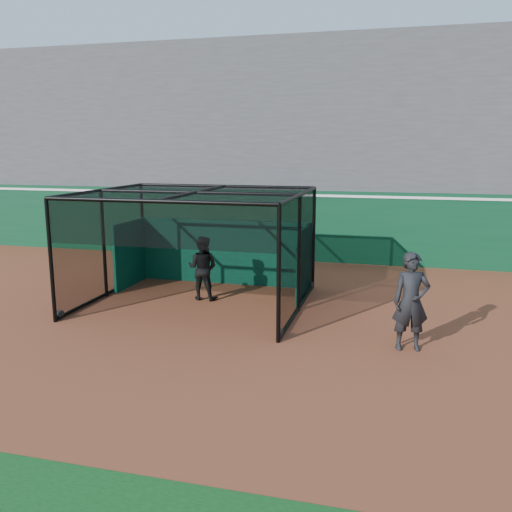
# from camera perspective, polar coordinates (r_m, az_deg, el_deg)

# --- Properties ---
(ground) EXTENTS (120.00, 120.00, 0.00)m
(ground) POSITION_cam_1_polar(r_m,az_deg,el_deg) (11.90, -5.98, -8.29)
(ground) COLOR brown
(ground) RESTS_ON ground
(outfield_wall) EXTENTS (50.00, 0.50, 2.50)m
(outfield_wall) POSITION_cam_1_polar(r_m,az_deg,el_deg) (19.58, 2.74, 3.42)
(outfield_wall) COLOR #0B3D22
(outfield_wall) RESTS_ON ground
(grandstand) EXTENTS (50.00, 7.85, 8.95)m
(grandstand) POSITION_cam_1_polar(r_m,az_deg,el_deg) (23.10, 4.82, 12.53)
(grandstand) COLOR #4C4C4F
(grandstand) RESTS_ON ground
(batting_cage) EXTENTS (5.41, 4.72, 2.88)m
(batting_cage) POSITION_cam_1_polar(r_m,az_deg,el_deg) (13.96, -6.23, 0.75)
(batting_cage) COLOR black
(batting_cage) RESTS_ON ground
(batter) EXTENTS (0.84, 0.67, 1.70)m
(batter) POSITION_cam_1_polar(r_m,az_deg,el_deg) (14.43, -5.64, -1.26)
(batter) COLOR black
(batter) RESTS_ON ground
(on_deck_player) EXTENTS (0.81, 0.62, 1.98)m
(on_deck_player) POSITION_cam_1_polar(r_m,az_deg,el_deg) (11.19, 16.00, -4.65)
(on_deck_player) COLOR black
(on_deck_player) RESTS_ON ground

